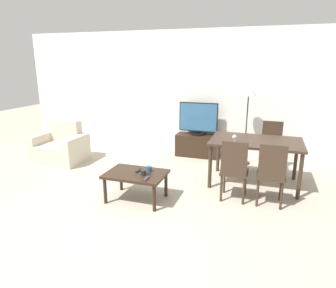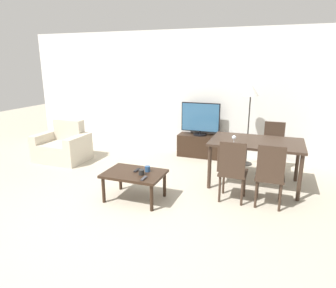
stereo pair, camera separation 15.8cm
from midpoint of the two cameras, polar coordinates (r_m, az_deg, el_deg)
ground_plane at (r=4.07m, az=-12.15°, el=-14.87°), size 18.00×18.00×0.00m
wall_back at (r=6.77m, az=2.34°, el=9.64°), size 7.91×0.06×2.70m
armchair at (r=6.68m, az=-20.44°, el=-0.69°), size 1.02×0.76×0.83m
tv_stand at (r=6.63m, az=4.99°, el=-0.28°), size 0.94×0.38×0.48m
tv at (r=6.49m, az=5.10°, el=4.79°), size 0.84×0.29×0.70m
coffee_table at (r=4.52m, az=-7.12°, el=-6.10°), size 0.88×0.62×0.43m
dining_table at (r=5.18m, az=15.56°, el=-0.17°), size 1.48×0.95×0.77m
dining_chair_near at (r=4.50m, az=11.51°, el=-4.54°), size 0.40×0.40×0.94m
dining_chair_far at (r=5.98m, az=18.37°, el=-0.04°), size 0.40×0.40×0.94m
dining_chair_near_right at (r=4.47m, az=18.13°, el=-5.12°), size 0.40×0.40×0.94m
floor_lamp at (r=6.08m, az=14.37°, el=8.94°), size 0.31×0.31×1.62m
remote_primary at (r=4.24m, az=-5.25°, el=-6.58°), size 0.04×0.15×0.02m
remote_secondary at (r=4.56m, az=-6.67°, el=-5.04°), size 0.04×0.15×0.02m
cup_white_near at (r=4.39m, az=-5.76°, el=-5.43°), size 0.08×0.08×0.08m
cup_colored_far at (r=4.51m, az=-4.62°, el=-4.78°), size 0.08×0.08×0.08m
wine_glass_left at (r=4.83m, az=11.62°, el=1.21°), size 0.07×0.07×0.15m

